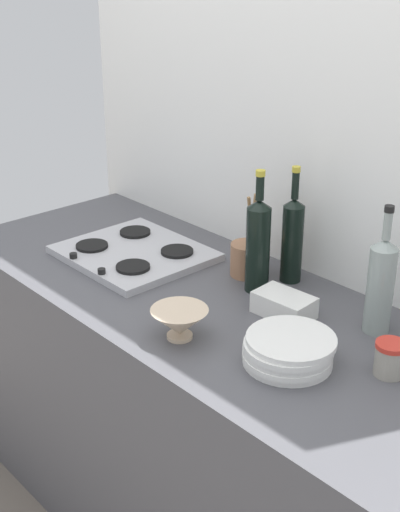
# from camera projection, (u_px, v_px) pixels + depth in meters

# --- Properties ---
(counter_block) EXTENTS (1.80, 0.70, 0.90)m
(counter_block) POSITION_uv_depth(u_px,v_px,m) (200.00, 420.00, 2.22)
(counter_block) COLOR #4C4C51
(counter_block) RESTS_ON ground
(backsplash_panel) EXTENTS (1.90, 0.06, 2.49)m
(backsplash_panel) POSITION_uv_depth(u_px,v_px,m) (293.00, 154.00, 2.13)
(backsplash_panel) COLOR white
(backsplash_panel) RESTS_ON ground
(stovetop_hob) EXTENTS (0.44, 0.39, 0.04)m
(stovetop_hob) POSITION_uv_depth(u_px,v_px,m) (134.00, 253.00, 2.27)
(stovetop_hob) COLOR #B2B2B7
(stovetop_hob) RESTS_ON counter_block
(plate_stack) EXTENTS (0.22, 0.22, 0.07)m
(plate_stack) POSITION_uv_depth(u_px,v_px,m) (288.00, 350.00, 1.68)
(plate_stack) COLOR white
(plate_stack) RESTS_ON counter_block
(wine_bottle_leftmost) EXTENTS (0.06, 0.06, 0.36)m
(wine_bottle_leftmost) POSITION_uv_depth(u_px,v_px,m) (292.00, 238.00, 2.06)
(wine_bottle_leftmost) COLOR black
(wine_bottle_leftmost) RESTS_ON counter_block
(wine_bottle_mid_left) EXTENTS (0.07, 0.07, 0.36)m
(wine_bottle_mid_left) POSITION_uv_depth(u_px,v_px,m) (258.00, 244.00, 2.00)
(wine_bottle_mid_left) COLOR black
(wine_bottle_mid_left) RESTS_ON counter_block
(wine_bottle_mid_right) EXTENTS (0.07, 0.07, 0.35)m
(wine_bottle_mid_right) POSITION_uv_depth(u_px,v_px,m) (381.00, 284.00, 1.79)
(wine_bottle_mid_right) COLOR gray
(wine_bottle_mid_right) RESTS_ON counter_block
(mixing_bowl) EXTENTS (0.15, 0.15, 0.08)m
(mixing_bowl) POSITION_uv_depth(u_px,v_px,m) (180.00, 322.00, 1.79)
(mixing_bowl) COLOR beige
(mixing_bowl) RESTS_ON counter_block
(butter_dish) EXTENTS (0.17, 0.11, 0.06)m
(butter_dish) POSITION_uv_depth(u_px,v_px,m) (284.00, 305.00, 1.91)
(butter_dish) COLOR white
(butter_dish) RESTS_ON counter_block
(utensil_crock) EXTENTS (0.10, 0.10, 0.26)m
(utensil_crock) POSITION_uv_depth(u_px,v_px,m) (246.00, 257.00, 2.13)
(utensil_crock) COLOR #996B4C
(utensil_crock) RESTS_ON counter_block
(condiment_jar_rear) EXTENTS (0.08, 0.08, 0.09)m
(condiment_jar_rear) POSITION_uv_depth(u_px,v_px,m) (390.00, 359.00, 1.64)
(condiment_jar_rear) COLOR #9E998C
(condiment_jar_rear) RESTS_ON counter_block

